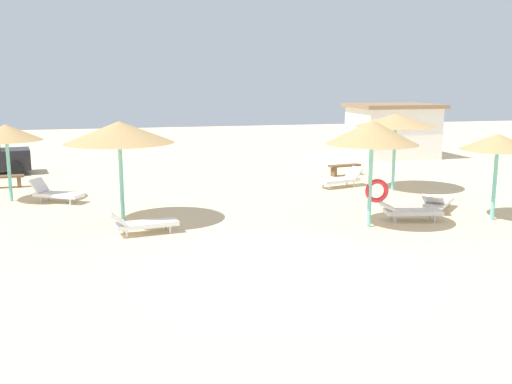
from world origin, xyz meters
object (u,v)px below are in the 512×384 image
Objects in this scene: parasol_0 at (372,133)px; lounger_2 at (438,201)px; beach_cabana at (392,130)px; lounger_0 at (409,211)px; parasol_2 at (498,142)px; parasol_1 at (6,133)px; lounger_3 at (142,223)px; parasol_3 at (119,132)px; lounger_1 at (55,193)px; parasol_4 at (396,120)px; bench_1 at (4,179)px; lounger_4 at (341,179)px; bench_0 at (345,168)px.

parasol_0 is 1.71× the size of lounger_2.
parasol_0 is 0.67× the size of beach_cabana.
parasol_2 is at bearing -10.31° from lounger_0.
lounger_3 is (4.25, -5.61, -2.09)m from parasol_1.
parasol_3 reaches higher than lounger_1.
parasol_4 is 1.56× the size of lounger_3.
parasol_0 is at bearing 178.88° from parasol_2.
parasol_2 is 18.08m from bench_1.
bench_1 is (-14.45, 7.75, 0.03)m from lounger_2.
parasol_3 is 1.67× the size of lounger_1.
parasol_2 is at bearing -4.44° from lounger_3.
parasol_4 is at bearing -3.54° from lounger_1.
lounger_1 reaches higher than bench_1.
parasol_3 is at bearing -58.60° from lounger_1.
beach_cabana is (4.62, 12.54, 1.16)m from lounger_2.
lounger_4 is at bearing 25.06° from parasol_3.
parasol_0 reaches higher than lounger_3.
beach_cabana is at bearing 61.10° from parasol_0.
parasol_4 is (-0.76, 5.08, 0.32)m from parasol_2.
parasol_4 is at bearing 86.67° from lounger_2.
lounger_2 is at bearing 24.42° from parasol_0.
lounger_4 is (10.78, 0.35, -0.00)m from lounger_1.
lounger_4 is (8.55, 4.00, -2.39)m from parasol_3.
lounger_4 reaches higher than lounger_0.
parasol_3 reaches higher than bench_1.
parasol_0 is at bearing -118.90° from beach_cabana.
lounger_0 is at bearing -99.16° from bench_0.
bench_0 is at bearing 34.16° from parasol_3.
lounger_2 reaches higher than bench_1.
parasol_2 is 11.20m from parasol_3.
parasol_0 is 11.09m from lounger_1.
bench_0 is 1.02× the size of bench_1.
lounger_1 is 0.97× the size of lounger_4.
parasol_4 is 1.98× the size of bench_0.
beach_cabana reaches higher than lounger_0.
bench_0 is at bearing 13.93° from lounger_1.
parasol_2 is at bearing -68.68° from lounger_4.
lounger_0 is at bearing -26.10° from parasol_1.
parasol_2 is 1.31× the size of lounger_0.
lounger_4 is 0.43× the size of beach_cabana.
bench_0 is (9.75, 6.62, -2.37)m from parasol_3.
parasol_0 is 12.45m from parasol_1.
lounger_4 is (-2.42, 6.20, -2.05)m from parasol_2.
parasol_2 is at bearing -56.58° from lounger_2.
parasol_3 is 2.81m from lounger_3.
lounger_1 is (-13.20, 5.85, -2.05)m from parasol_2.
parasol_1 reaches higher than bench_1.
lounger_0 is at bearing -114.67° from beach_cabana.
bench_0 is at bearing 65.39° from lounger_4.
parasol_2 is 10.72m from lounger_3.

